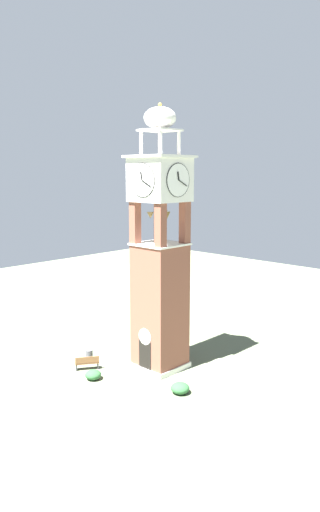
{
  "coord_description": "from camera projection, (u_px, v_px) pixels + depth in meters",
  "views": [
    {
      "loc": [
        21.63,
        -22.55,
        13.2
      ],
      "look_at": [
        0.0,
        0.0,
        7.77
      ],
      "focal_mm": 33.69,
      "sensor_mm": 36.0,
      "label": 1
    }
  ],
  "objects": [
    {
      "name": "clock_tower",
      "position": [
        160.0,
        262.0,
        31.78
      ],
      "size": [
        3.46,
        3.46,
        17.53
      ],
      "color": "brown",
      "rests_on": "ground"
    },
    {
      "name": "shrub_near_entry",
      "position": [
        180.0,
        388.0,
        29.07
      ],
      "size": [
        1.14,
        1.14,
        0.65
      ],
      "primitive_type": "ellipsoid",
      "color": "#28562D",
      "rests_on": "ground"
    },
    {
      "name": "lamp_post",
      "position": [
        139.0,
        305.0,
        38.42
      ],
      "size": [
        0.36,
        0.36,
        3.97
      ],
      "color": "black",
      "rests_on": "ground"
    },
    {
      "name": "shrub_left_of_tower",
      "position": [
        93.0,
        375.0,
        31.03
      ],
      "size": [
        1.04,
        1.04,
        0.62
      ],
      "primitive_type": "ellipsoid",
      "color": "#28562D",
      "rests_on": "ground"
    },
    {
      "name": "park_bench",
      "position": [
        87.0,
        363.0,
        32.54
      ],
      "size": [
        1.25,
        1.58,
        0.95
      ],
      "color": "brown",
      "rests_on": "ground"
    },
    {
      "name": "trash_bin",
      "position": [
        89.0,
        355.0,
        34.09
      ],
      "size": [
        0.52,
        0.52,
        0.8
      ],
      "primitive_type": "cylinder",
      "color": "#4C4C51",
      "rests_on": "ground"
    },
    {
      "name": "ground",
      "position": [
        160.0,
        367.0,
        33.04
      ],
      "size": [
        80.0,
        80.0,
        0.0
      ],
      "primitive_type": "plane",
      "color": "#5B664C"
    }
  ]
}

